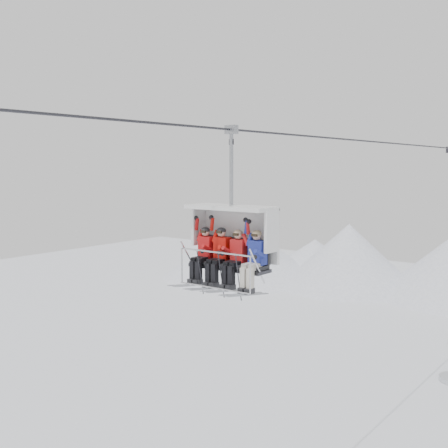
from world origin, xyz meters
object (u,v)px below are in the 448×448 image
Objects in this scene: skier_far_left at (204,253)px; skier_far_right at (255,258)px; chairlift_carrier at (234,235)px; skier_center_right at (236,256)px; skier_center_left at (220,254)px.

skier_far_right is (1.59, 0.00, 0.01)m from skier_far_left.
skier_center_right is (0.29, -0.31, -0.48)m from chairlift_carrier.
skier_center_right reaches higher than skier_far_left.
skier_far_left is (-0.75, -0.31, -0.48)m from chairlift_carrier.
chairlift_carrier is at bearing 132.88° from skier_center_right.
skier_far_left is 0.52m from skier_center_left.
skier_far_left is 1.59m from skier_far_right.
skier_center_right is 1.00× the size of skier_far_right.
chairlift_carrier reaches higher than skier_center_left.
skier_far_right is at bearing 0.16° from skier_far_left.
chairlift_carrier is 2.36× the size of skier_center_right.
skier_far_right is at bearing 0.00° from skier_center_left.
skier_center_right is (1.04, 0.00, 0.00)m from skier_far_left.
skier_center_left is 1.07m from skier_far_right.
chairlift_carrier is at bearing 52.75° from skier_center_left.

